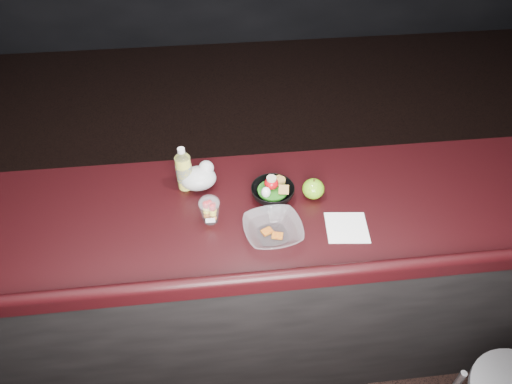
{
  "coord_description": "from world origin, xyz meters",
  "views": [
    {
      "loc": [
        -0.17,
        -0.99,
        2.34
      ],
      "look_at": [
        -0.02,
        0.32,
        1.1
      ],
      "focal_mm": 32.0,
      "sensor_mm": 36.0,
      "label": 1
    }
  ],
  "objects_px": {
    "green_apple": "(313,189)",
    "takeout_bowl": "(273,230)",
    "fruit_cup": "(210,209)",
    "snack_bowl": "(272,191)",
    "lemonade_bottle": "(184,171)"
  },
  "relations": [
    {
      "from": "green_apple",
      "to": "takeout_bowl",
      "type": "relative_size",
      "value": 0.38
    },
    {
      "from": "fruit_cup",
      "to": "green_apple",
      "type": "relative_size",
      "value": 1.25
    },
    {
      "from": "fruit_cup",
      "to": "green_apple",
      "type": "height_order",
      "value": "fruit_cup"
    },
    {
      "from": "snack_bowl",
      "to": "lemonade_bottle",
      "type": "bearing_deg",
      "value": 163.22
    },
    {
      "from": "snack_bowl",
      "to": "takeout_bowl",
      "type": "distance_m",
      "value": 0.21
    },
    {
      "from": "green_apple",
      "to": "takeout_bowl",
      "type": "xyz_separation_m",
      "value": [
        -0.2,
        -0.2,
        -0.01
      ]
    },
    {
      "from": "fruit_cup",
      "to": "takeout_bowl",
      "type": "relative_size",
      "value": 0.47
    },
    {
      "from": "fruit_cup",
      "to": "takeout_bowl",
      "type": "height_order",
      "value": "fruit_cup"
    },
    {
      "from": "lemonade_bottle",
      "to": "snack_bowl",
      "type": "bearing_deg",
      "value": -16.78
    },
    {
      "from": "lemonade_bottle",
      "to": "fruit_cup",
      "type": "relative_size",
      "value": 1.72
    },
    {
      "from": "lemonade_bottle",
      "to": "fruit_cup",
      "type": "bearing_deg",
      "value": -65.21
    },
    {
      "from": "green_apple",
      "to": "snack_bowl",
      "type": "height_order",
      "value": "snack_bowl"
    },
    {
      "from": "lemonade_bottle",
      "to": "takeout_bowl",
      "type": "bearing_deg",
      "value": -43.66
    },
    {
      "from": "green_apple",
      "to": "snack_bowl",
      "type": "bearing_deg",
      "value": 175.84
    },
    {
      "from": "fruit_cup",
      "to": "green_apple",
      "type": "distance_m",
      "value": 0.44
    }
  ]
}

